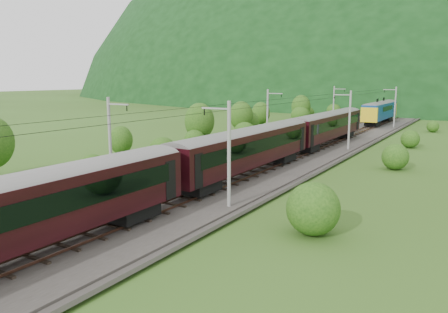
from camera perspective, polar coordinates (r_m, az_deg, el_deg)
The scene contains 15 objects.
ground at distance 37.03m, azimuth -7.65°, elevation -5.45°, with size 600.00×600.00×0.00m, color #324F18.
railbed at distance 44.93m, azimuth 0.41°, elevation -2.37°, with size 14.00×220.00×0.30m, color #38332D.
track_left at distance 46.15m, azimuth -2.14°, elevation -1.77°, with size 2.40×220.00×0.27m.
track_right at distance 43.72m, azimuth 3.11°, elevation -2.45°, with size 2.40×220.00×0.27m.
catenary_left at distance 66.36m, azimuth 5.75°, elevation 5.45°, with size 2.54×192.28×8.00m.
catenary_right at distance 62.04m, azimuth 16.01°, elevation 4.78°, with size 2.54×192.28×8.00m.
overhead_wires at distance 43.95m, azimuth 0.42°, elevation 6.50°, with size 4.83×198.00×0.03m.
mountain_main at distance 288.61m, azimuth 27.25°, elevation 7.10°, with size 504.00×360.00×244.00m, color #113311.
mountain_ridge at distance 357.41m, azimuth 8.10°, elevation 8.50°, with size 336.00×280.00×132.00m, color #113311.
train at distance 43.05m, azimuth 3.11°, elevation 1.92°, with size 3.19×129.55×5.56m.
hazard_post_near at distance 73.71m, azimuth 13.05°, elevation 2.97°, with size 0.15×0.15×1.38m, color red.
hazard_post_far at distance 55.06m, azimuth 7.28°, elevation 0.84°, with size 0.16×0.16×1.52m, color red.
signal at distance 92.42m, azimuth 14.43°, elevation 4.67°, with size 0.24×0.24×2.13m.
vegetation_left at distance 61.42m, azimuth -6.09°, elevation 3.25°, with size 13.16×148.76×6.37m.
vegetation_right at distance 34.81m, azimuth 14.20°, elevation -4.42°, with size 6.25×104.40×3.11m.
Camera 1 is at (22.67, -27.55, 9.92)m, focal length 35.00 mm.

